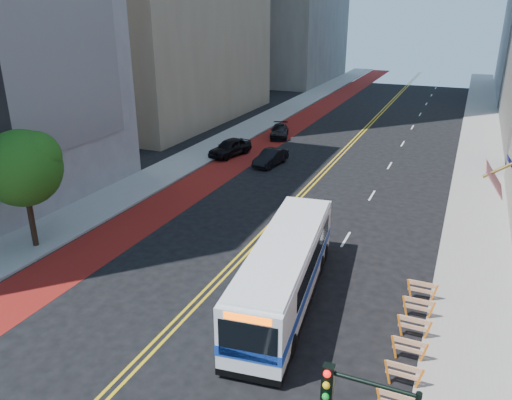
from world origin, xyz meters
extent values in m
plane|color=black|center=(0.00, 0.00, 0.00)|extent=(160.00, 160.00, 0.00)
cube|color=gray|center=(-12.00, 30.00, 0.07)|extent=(4.00, 140.00, 0.15)
cube|color=gray|center=(12.00, 30.00, 0.07)|extent=(4.00, 140.00, 0.15)
cube|color=maroon|center=(-8.10, 30.00, 0.00)|extent=(3.60, 140.00, 0.01)
cube|color=gold|center=(-0.18, 30.00, 0.00)|extent=(0.14, 140.00, 0.01)
cube|color=gold|center=(0.18, 30.00, 0.00)|extent=(0.14, 140.00, 0.01)
cube|color=silver|center=(4.80, 6.00, 0.01)|extent=(0.14, 2.20, 0.01)
cube|color=silver|center=(4.80, 14.00, 0.01)|extent=(0.14, 2.20, 0.01)
cube|color=silver|center=(4.80, 22.00, 0.01)|extent=(0.14, 2.20, 0.01)
cube|color=silver|center=(4.80, 30.00, 0.01)|extent=(0.14, 2.20, 0.01)
cube|color=silver|center=(4.80, 38.00, 0.01)|extent=(0.14, 2.20, 0.01)
cube|color=silver|center=(4.80, 46.00, 0.01)|extent=(0.14, 2.20, 0.01)
cube|color=silver|center=(4.80, 54.00, 0.01)|extent=(0.14, 2.20, 0.01)
cube|color=silver|center=(4.80, 62.00, 0.01)|extent=(0.14, 2.20, 0.01)
cube|color=silver|center=(4.80, 70.00, 0.01)|extent=(0.14, 2.20, 0.01)
cube|color=silver|center=(4.80, 78.00, 0.01)|extent=(0.14, 2.20, 0.01)
cube|color=silver|center=(4.80, 86.00, 0.01)|extent=(0.14, 2.20, 0.01)
cube|color=#B21419|center=(11.70, 8.00, 6.60)|extent=(0.75, 1.90, 1.05)
cube|color=navy|center=(12.25, 8.45, 7.15)|extent=(0.39, 0.85, 0.52)
cube|color=orange|center=(9.60, 1.10, 0.90)|extent=(1.25, 0.05, 0.22)
cube|color=orange|center=(9.05, 2.65, 0.50)|extent=(0.32, 0.06, 0.99)
cube|color=orange|center=(10.15, 2.65, 0.50)|extent=(0.32, 0.06, 0.99)
cube|color=orange|center=(9.60, 2.65, 0.90)|extent=(1.25, 0.05, 0.22)
cube|color=orange|center=(9.60, 2.65, 0.55)|extent=(1.25, 0.05, 0.18)
cube|color=orange|center=(9.05, 4.20, 0.50)|extent=(0.32, 0.06, 0.99)
cube|color=orange|center=(10.15, 4.20, 0.50)|extent=(0.32, 0.06, 0.99)
cube|color=orange|center=(9.60, 4.20, 0.90)|extent=(1.25, 0.05, 0.22)
cube|color=orange|center=(9.60, 4.20, 0.55)|extent=(1.25, 0.05, 0.18)
cube|color=orange|center=(9.05, 5.75, 0.50)|extent=(0.32, 0.06, 0.99)
cube|color=orange|center=(10.15, 5.75, 0.50)|extent=(0.32, 0.06, 0.99)
cube|color=orange|center=(9.60, 5.75, 0.90)|extent=(1.25, 0.05, 0.22)
cube|color=orange|center=(9.60, 5.75, 0.55)|extent=(1.25, 0.05, 0.18)
cube|color=orange|center=(9.05, 7.30, 0.50)|extent=(0.32, 0.06, 0.99)
cube|color=orange|center=(10.15, 7.30, 0.50)|extent=(0.32, 0.06, 0.99)
cube|color=orange|center=(9.60, 7.30, 0.90)|extent=(1.25, 0.05, 0.22)
cube|color=orange|center=(9.60, 7.30, 0.55)|extent=(1.25, 0.05, 0.18)
cube|color=orange|center=(9.05, 8.85, 0.50)|extent=(0.32, 0.06, 0.99)
cube|color=orange|center=(10.15, 8.85, 0.50)|extent=(0.32, 0.06, 0.99)
cube|color=orange|center=(9.60, 8.85, 0.90)|extent=(1.25, 0.05, 0.22)
cube|color=orange|center=(9.60, 8.85, 0.55)|extent=(1.25, 0.05, 0.18)
cylinder|color=black|center=(-11.30, 6.00, 1.75)|extent=(0.32, 0.32, 3.20)
sphere|color=#15460F|center=(-11.30, 6.00, 4.75)|extent=(4.20, 4.20, 4.20)
sphere|color=#15460F|center=(-10.70, 6.40, 5.35)|extent=(2.80, 2.80, 2.80)
sphere|color=#15460F|center=(-11.80, 5.70, 5.15)|extent=(2.40, 2.40, 2.40)
cylinder|color=black|center=(9.30, -3.50, 5.05)|extent=(2.00, 0.10, 0.10)
cube|color=black|center=(8.30, -3.50, 4.75)|extent=(0.28, 0.22, 0.95)
sphere|color=red|center=(8.30, -3.64, 5.10)|extent=(0.18, 0.18, 0.18)
sphere|color=yellow|center=(8.30, -3.64, 4.77)|extent=(0.18, 0.18, 0.18)
sphere|color=#0CA526|center=(8.30, -3.64, 4.44)|extent=(0.18, 0.18, 0.18)
cube|color=white|center=(3.74, 6.24, 1.70)|extent=(3.85, 11.69, 2.72)
cube|color=#173BA3|center=(3.74, 6.24, 1.29)|extent=(3.89, 11.73, 0.43)
cube|color=black|center=(3.65, 7.00, 2.15)|extent=(3.48, 8.28, 0.91)
cube|color=black|center=(4.43, 0.57, 1.91)|extent=(2.18, 0.36, 1.53)
cube|color=black|center=(3.05, 11.90, 2.10)|extent=(1.99, 0.33, 0.96)
cube|color=#FF5905|center=(4.43, 0.56, 2.87)|extent=(1.74, 0.29, 0.29)
cube|color=white|center=(3.74, 6.24, 3.11)|extent=(3.66, 11.10, 0.11)
cube|color=black|center=(3.74, 6.24, 0.33)|extent=(3.88, 11.72, 0.29)
cylinder|color=black|center=(3.06, 2.46, 0.48)|extent=(0.40, 0.98, 0.96)
cylinder|color=black|center=(5.30, 2.73, 0.48)|extent=(0.40, 0.98, 0.96)
cylinder|color=black|center=(2.23, 9.29, 0.48)|extent=(0.40, 0.98, 0.96)
cylinder|color=black|center=(4.47, 9.56, 0.48)|extent=(0.40, 0.98, 0.96)
cylinder|color=black|center=(2.07, 10.66, 0.48)|extent=(0.40, 0.98, 0.96)
cylinder|color=black|center=(4.31, 10.93, 0.48)|extent=(0.40, 0.98, 0.96)
imported|color=black|center=(-9.30, 27.34, 0.80)|extent=(2.95, 5.00, 1.59)
imported|color=black|center=(-4.78, 26.09, 0.68)|extent=(1.98, 4.30, 1.36)
imported|color=black|center=(-7.57, 35.68, 0.64)|extent=(3.01, 4.75, 1.28)
camera|label=1|loc=(10.40, -12.67, 12.89)|focal=35.00mm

